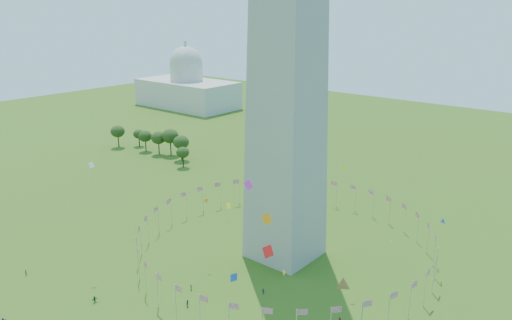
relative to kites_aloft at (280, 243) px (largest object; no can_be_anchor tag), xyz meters
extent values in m
cylinder|color=silver|center=(21.52, 26.85, -15.28)|extent=(0.24, 0.24, 9.00)
cylinder|color=silver|center=(20.91, 33.80, -15.28)|extent=(0.24, 0.24, 9.00)
cylinder|color=silver|center=(19.11, 40.53, -15.28)|extent=(0.24, 0.24, 9.00)
cylinder|color=silver|center=(16.16, 46.85, -15.28)|extent=(0.24, 0.24, 9.00)
cylinder|color=silver|center=(12.16, 52.56, -15.28)|extent=(0.24, 0.24, 9.00)
cylinder|color=silver|center=(7.23, 57.49, -15.28)|extent=(0.24, 0.24, 9.00)
cylinder|color=silver|center=(1.52, 61.49, -15.28)|extent=(0.24, 0.24, 9.00)
cylinder|color=silver|center=(-4.80, 64.44, -15.28)|extent=(0.24, 0.24, 9.00)
cylinder|color=silver|center=(-11.53, 66.24, -15.28)|extent=(0.24, 0.24, 9.00)
cylinder|color=silver|center=(-18.48, 66.85, -15.28)|extent=(0.24, 0.24, 9.00)
cylinder|color=silver|center=(-25.42, 66.24, -15.28)|extent=(0.24, 0.24, 9.00)
cylinder|color=silver|center=(-32.16, 64.44, -15.28)|extent=(0.24, 0.24, 9.00)
cylinder|color=silver|center=(-38.48, 61.49, -15.28)|extent=(0.24, 0.24, 9.00)
cylinder|color=silver|center=(-44.19, 57.49, -15.28)|extent=(0.24, 0.24, 9.00)
cylinder|color=silver|center=(-49.12, 52.56, -15.28)|extent=(0.24, 0.24, 9.00)
cylinder|color=silver|center=(-53.12, 46.85, -15.28)|extent=(0.24, 0.24, 9.00)
cylinder|color=silver|center=(-56.07, 40.53, -15.28)|extent=(0.24, 0.24, 9.00)
cylinder|color=silver|center=(-57.87, 33.80, -15.28)|extent=(0.24, 0.24, 9.00)
cylinder|color=silver|center=(-58.48, 26.85, -15.28)|extent=(0.24, 0.24, 9.00)
cylinder|color=silver|center=(-57.87, 19.91, -15.28)|extent=(0.24, 0.24, 9.00)
cylinder|color=silver|center=(-56.07, 13.17, -15.28)|extent=(0.24, 0.24, 9.00)
cylinder|color=silver|center=(-53.12, 6.85, -15.28)|extent=(0.24, 0.24, 9.00)
cylinder|color=silver|center=(-49.12, 1.14, -15.28)|extent=(0.24, 0.24, 9.00)
cylinder|color=silver|center=(-44.19, -3.79, -15.28)|extent=(0.24, 0.24, 9.00)
cylinder|color=silver|center=(-38.48, -7.79, -15.28)|extent=(0.24, 0.24, 9.00)
cylinder|color=silver|center=(-32.16, -10.74, -15.28)|extent=(0.24, 0.24, 9.00)
cylinder|color=silver|center=(-25.42, -12.54, -15.28)|extent=(0.24, 0.24, 9.00)
cylinder|color=silver|center=(-18.48, -13.15, -15.28)|extent=(0.24, 0.24, 9.00)
cylinder|color=silver|center=(-11.53, -12.54, -15.28)|extent=(0.24, 0.24, 9.00)
cylinder|color=silver|center=(19.11, 13.17, -15.28)|extent=(0.24, 0.24, 9.00)
cylinder|color=silver|center=(20.91, 19.91, -15.28)|extent=(0.24, 0.24, 9.00)
imported|color=#311A4F|center=(-20.36, -8.03, -18.95)|extent=(0.99, 1.03, 1.67)
imported|color=slate|center=(-24.94, -2.77, -19.04)|extent=(0.91, 0.87, 1.49)
imported|color=#19402A|center=(-62.88, -25.17, -18.99)|extent=(0.66, 0.69, 1.59)
imported|color=#272727|center=(-10.19, 7.09, -19.02)|extent=(1.10, 0.79, 1.54)
imported|color=#183C21|center=(-38.38, -20.86, -18.98)|extent=(0.76, 1.55, 1.62)
plane|color=blue|center=(-1.06, 4.97, 2.92)|extent=(1.09, 1.92, 2.16)
plane|color=orange|center=(11.54, -19.10, 15.07)|extent=(1.08, 1.70, 1.99)
plane|color=white|center=(-52.69, -9.48, 8.40)|extent=(0.22, 1.74, 1.73)
plane|color=green|center=(-41.84, 39.51, 0.34)|extent=(0.63, 1.72, 1.63)
plane|color=orange|center=(-32.01, 10.26, -2.05)|extent=(1.19, 0.43, 1.27)
plane|color=#CC2699|center=(-4.40, -4.86, 13.03)|extent=(1.75, 1.42, 1.98)
plane|color=yellow|center=(-0.22, 25.40, 9.55)|extent=(0.42, 1.30, 1.35)
plane|color=yellow|center=(-7.12, 11.28, -14.51)|extent=(0.95, 1.57, 1.59)
plane|color=blue|center=(-9.58, -3.90, -9.99)|extent=(2.03, 0.83, 2.14)
plane|color=yellow|center=(-46.33, 34.08, -14.78)|extent=(1.59, 2.02, 1.79)
plane|color=blue|center=(27.84, 13.80, 7.99)|extent=(1.04, 0.35, 1.10)
plane|color=yellow|center=(17.04, -3.54, -1.74)|extent=(2.39, 2.02, 2.17)
plane|color=white|center=(18.94, 11.50, 2.00)|extent=(1.81, 2.68, 2.33)
plane|color=red|center=(23.20, -33.54, 19.15)|extent=(0.89, 1.55, 1.77)
ellipsoid|color=#314E1A|center=(-147.69, 63.92, -14.47)|extent=(6.80, 6.80, 10.63)
ellipsoid|color=#314E1A|center=(-141.33, 71.53, -15.66)|extent=(5.29, 5.29, 8.26)
ellipsoid|color=#314E1A|center=(-131.58, 67.92, -14.83)|extent=(6.35, 6.35, 9.92)
ellipsoid|color=#314E1A|center=(-122.50, 68.47, -14.44)|extent=(6.84, 6.84, 10.69)
ellipsoid|color=#314E1A|center=(-117.36, 71.26, -13.69)|extent=(7.80, 7.80, 12.18)
ellipsoid|color=#314E1A|center=(-107.48, 69.06, -14.21)|extent=(7.13, 7.13, 11.15)
ellipsoid|color=#314E1A|center=(-99.29, 62.47, -15.37)|extent=(5.65, 5.65, 8.83)
camera|label=1|loc=(55.84, -75.02, 46.73)|focal=35.00mm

